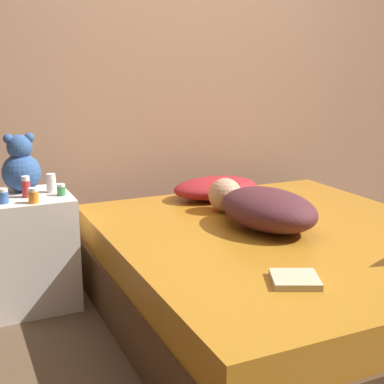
% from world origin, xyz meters
% --- Properties ---
extents(ground_plane, '(12.00, 12.00, 0.00)m').
position_xyz_m(ground_plane, '(0.00, 0.00, 0.00)').
color(ground_plane, brown).
extents(wall_back, '(8.00, 0.06, 2.60)m').
position_xyz_m(wall_back, '(0.00, 1.19, 1.30)').
color(wall_back, tan).
rests_on(wall_back, ground_plane).
extents(bed, '(1.62, 1.83, 0.43)m').
position_xyz_m(bed, '(0.00, 0.00, 0.21)').
color(bed, '#4C331E').
rests_on(bed, ground_plane).
extents(nightstand, '(0.43, 0.42, 0.57)m').
position_xyz_m(nightstand, '(-1.09, 0.66, 0.28)').
color(nightstand, silver).
rests_on(nightstand, ground_plane).
extents(pillow, '(0.52, 0.32, 0.12)m').
position_xyz_m(pillow, '(-0.01, 0.70, 0.49)').
color(pillow, maroon).
rests_on(pillow, bed).
extents(person_lying, '(0.44, 0.74, 0.19)m').
position_xyz_m(person_lying, '(-0.05, 0.13, 0.52)').
color(person_lying, '#4C2328').
rests_on(person_lying, bed).
extents(teddy_bear, '(0.19, 0.19, 0.30)m').
position_xyz_m(teddy_bear, '(-1.08, 0.76, 0.70)').
color(teddy_bear, '#335693').
rests_on(teddy_bear, nightstand).
extents(bottle_green, '(0.04, 0.04, 0.06)m').
position_xyz_m(bottle_green, '(-0.92, 0.59, 0.60)').
color(bottle_green, '#3D8E4C').
rests_on(bottle_green, nightstand).
extents(bottle_white, '(0.05, 0.05, 0.09)m').
position_xyz_m(bottle_white, '(-0.95, 0.67, 0.61)').
color(bottle_white, white).
rests_on(bottle_white, nightstand).
extents(bottle_orange, '(0.05, 0.05, 0.07)m').
position_xyz_m(bottle_orange, '(-1.07, 0.49, 0.60)').
color(bottle_orange, orange).
rests_on(bottle_orange, nightstand).
extents(bottle_blue, '(0.05, 0.05, 0.07)m').
position_xyz_m(bottle_blue, '(-1.20, 0.55, 0.60)').
color(bottle_blue, '#3866B2').
rests_on(bottle_blue, nightstand).
extents(bottle_red, '(0.04, 0.04, 0.10)m').
position_xyz_m(bottle_red, '(-1.08, 0.62, 0.62)').
color(bottle_red, '#B72D2D').
rests_on(bottle_red, nightstand).
extents(book, '(0.22, 0.22, 0.02)m').
position_xyz_m(book, '(-0.31, -0.51, 0.44)').
color(book, '#C6B793').
rests_on(book, bed).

